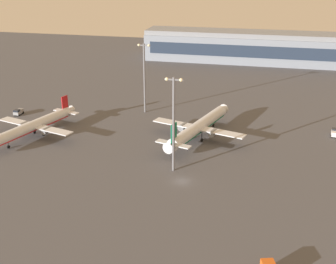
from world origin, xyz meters
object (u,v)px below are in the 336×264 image
apron_light_west (144,74)px  baggage_tractor (18,112)px  cargo_loader (335,133)px  apron_light_central (174,119)px  airplane_near_gate (34,126)px  airplane_far_stand (199,127)px

apron_light_west → baggage_tractor: bearing=-162.4°
cargo_loader → apron_light_central: (-44.56, -35.50, 13.41)m
airplane_near_gate → cargo_loader: bearing=-150.8°
airplane_near_gate → baggage_tractor: airplane_near_gate is taller
baggage_tractor → apron_light_west: (43.66, 13.87, 13.24)m
apron_light_central → apron_light_west: apron_light_central is taller
baggage_tractor → cargo_loader: bearing=-177.5°
airplane_near_gate → apron_light_central: apron_light_central is taller
airplane_far_stand → cargo_loader: bearing=32.2°
apron_light_west → cargo_loader: bearing=-7.7°
airplane_near_gate → apron_light_central: (48.14, -13.07, 11.02)m
airplane_far_stand → baggage_tractor: (-67.14, 6.85, -2.65)m
airplane_near_gate → airplane_far_stand: (50.82, 10.56, 0.26)m
cargo_loader → apron_light_central: apron_light_central is taller
apron_light_central → apron_light_west: 48.99m
airplane_near_gate → baggage_tractor: (-16.32, 17.42, -2.39)m
baggage_tractor → cargo_loader: size_ratio=0.96×
airplane_near_gate → cargo_loader: airplane_near_gate is taller
airplane_near_gate → baggage_tractor: size_ratio=8.74×
airplane_far_stand → apron_light_central: apron_light_central is taller
baggage_tractor → apron_light_central: apron_light_central is taller
baggage_tractor → apron_light_central: 72.56m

